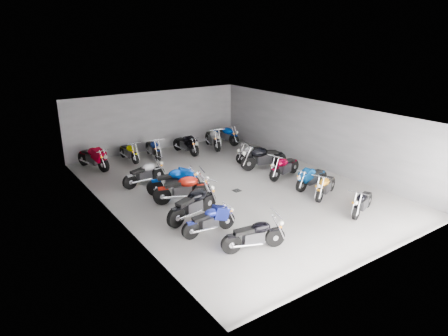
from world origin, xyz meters
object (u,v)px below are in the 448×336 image
Objects in this scene: motorcycle_right_b at (326,186)px; motorcycle_back_f at (225,135)px; motorcycle_right_e at (263,157)px; motorcycle_right_d at (284,167)px; motorcycle_back_e at (213,139)px; motorcycle_left_e at (174,181)px; motorcycle_back_a at (93,158)px; motorcycle_left_c at (193,204)px; motorcycle_back_b at (129,152)px; motorcycle_left_b at (210,220)px; motorcycle_back_c at (153,148)px; motorcycle_right_c at (311,178)px; motorcycle_left_a at (254,235)px; motorcycle_right_a at (363,202)px; motorcycle_right_f at (252,153)px; drain_grate at (237,191)px; motorcycle_left_f at (145,174)px; motorcycle_left_d at (183,189)px; motorcycle_back_d at (186,144)px.

motorcycle_right_b is 0.83× the size of motorcycle_back_f.
motorcycle_right_b is at bearing -169.03° from motorcycle_right_e.
motorcycle_back_e is (-0.07, 5.76, 0.04)m from motorcycle_right_d.
motorcycle_right_e is (0.16, 4.03, 0.10)m from motorcycle_right_b.
motorcycle_left_e is 1.17× the size of motorcycle_right_b.
motorcycle_left_c is at bearing 81.53° from motorcycle_back_a.
motorcycle_back_b is (-4.83, 6.22, -0.03)m from motorcycle_right_d.
motorcycle_left_b is 8.85m from motorcycle_back_c.
motorcycle_right_b is at bearing 92.69° from motorcycle_left_b.
motorcycle_left_c is at bearing 130.02° from motorcycle_right_e.
motorcycle_right_c is at bearing 71.31° from motorcycle_left_c.
motorcycle_back_e is at bearing 170.52° from motorcycle_left_a.
motorcycle_back_c is (1.91, 7.39, -0.06)m from motorcycle_left_c.
motorcycle_back_a reaches higher than motorcycle_right_a.
motorcycle_right_f is at bearing 1.96° from motorcycle_right_e.
motorcycle_right_a is 10.17m from motorcycle_back_e.
motorcycle_left_a reaches higher than drain_grate.
motorcycle_left_c is at bearing -9.30° from motorcycle_left_f.
motorcycle_right_d is at bearing 104.95° from motorcycle_back_e.
motorcycle_left_d is 6.06m from motorcycle_back_a.
motorcycle_right_c is (5.53, -0.30, -0.09)m from motorcycle_left_c.
motorcycle_left_f is at bearing 51.34° from motorcycle_right_d.
motorcycle_back_b is 1.26m from motorcycle_back_c.
motorcycle_back_e reaches higher than motorcycle_back_d.
motorcycle_left_a is (-2.34, -4.08, 0.48)m from drain_grate.
motorcycle_right_b is at bearing 61.11° from motorcycle_left_c.
motorcycle_right_b reaches higher than motorcycle_right_f.
motorcycle_right_b reaches higher than motorcycle_right_a.
motorcycle_left_e is 1.03× the size of motorcycle_right_d.
motorcycle_right_d is (4.94, -1.13, -0.02)m from motorcycle_left_e.
motorcycle_left_b is at bearing 101.92° from motorcycle_right_d.
motorcycle_left_a is 0.90× the size of motorcycle_left_d.
motorcycle_right_d is at bearing 177.69° from motorcycle_right_f.
motorcycle_left_d is 1.12× the size of motorcycle_back_b.
drain_grate is 0.15× the size of motorcycle_back_d.
motorcycle_right_c reaches higher than motorcycle_left_b.
motorcycle_right_d is (0.18, 2.58, 0.04)m from motorcycle_right_b.
motorcycle_back_c is at bearing 50.13° from motorcycle_right_f.
motorcycle_back_d is at bearing -0.08° from motorcycle_back_f.
motorcycle_back_a is (-1.20, 7.34, -0.01)m from motorcycle_left_c.
motorcycle_back_d is (-1.83, 5.71, 0.01)m from motorcycle_right_d.
motorcycle_left_a is 11.13m from motorcycle_back_e.
motorcycle_right_a is 0.98× the size of motorcycle_right_b.
motorcycle_right_f is 6.20m from motorcycle_back_b.
motorcycle_back_f is at bearing -172.35° from motorcycle_back_c.
motorcycle_back_c is (-3.56, 4.62, -0.07)m from motorcycle_right_e.
motorcycle_left_a is at bearing 85.28° from motorcycle_back_b.
drain_grate is at bearing 73.69° from motorcycle_back_d.
motorcycle_right_f is (0.21, 2.62, -0.05)m from motorcycle_right_d.
motorcycle_left_b is at bearing 70.63° from motorcycle_back_e.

